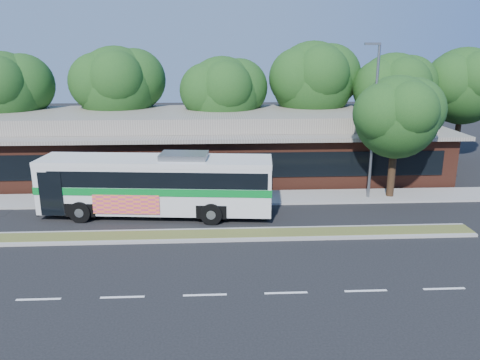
{
  "coord_description": "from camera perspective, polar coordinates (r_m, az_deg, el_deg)",
  "views": [
    {
      "loc": [
        0.49,
        -20.43,
        8.69
      ],
      "look_at": [
        1.73,
        3.48,
        2.0
      ],
      "focal_mm": 35.0,
      "sensor_mm": 36.0,
      "label": 1
    }
  ],
  "objects": [
    {
      "name": "tree_bg_b",
      "position": [
        37.34,
        -14.14,
        11.25
      ],
      "size": [
        6.69,
        6.0,
        9.0
      ],
      "color": "black",
      "rests_on": "ground"
    },
    {
      "name": "tree_bg_d",
      "position": [
        37.5,
        9.49,
        11.94
      ],
      "size": [
        6.91,
        6.2,
        9.37
      ],
      "color": "black",
      "rests_on": "ground"
    },
    {
      "name": "plaza_building",
      "position": [
        34.06,
        -3.75,
        4.47
      ],
      "size": [
        33.2,
        11.2,
        4.45
      ],
      "color": "#502519",
      "rests_on": "ground"
    },
    {
      "name": "tree_bg_c",
      "position": [
        35.71,
        -1.52,
        10.63
      ],
      "size": [
        6.24,
        5.6,
        8.26
      ],
      "color": "black",
      "rests_on": "ground"
    },
    {
      "name": "sidewalk_tree",
      "position": [
        29.1,
        19.13,
        7.5
      ],
      "size": [
        5.38,
        4.82,
        7.31
      ],
      "color": "black",
      "rests_on": "ground"
    },
    {
      "name": "tree_bg_e",
      "position": [
        38.31,
        18.67,
        10.4
      ],
      "size": [
        6.47,
        5.8,
        8.5
      ],
      "color": "black",
      "rests_on": "ground"
    },
    {
      "name": "transit_bus",
      "position": [
        25.35,
        -10.03,
        -0.11
      ],
      "size": [
        12.51,
        3.84,
        3.46
      ],
      "rotation": [
        0.0,
        0.0,
        -0.1
      ],
      "color": "silver",
      "rests_on": "ground"
    },
    {
      "name": "median_strip",
      "position": [
        22.73,
        -4.01,
        -6.7
      ],
      "size": [
        26.0,
        1.1,
        0.15
      ],
      "primitive_type": "cube",
      "color": "#454A1F",
      "rests_on": "ground"
    },
    {
      "name": "ground",
      "position": [
        22.21,
        -4.03,
        -7.47
      ],
      "size": [
        120.0,
        120.0,
        0.0
      ],
      "primitive_type": "plane",
      "color": "black",
      "rests_on": "ground"
    },
    {
      "name": "lamp_post",
      "position": [
        28.2,
        15.96,
        7.3
      ],
      "size": [
        0.93,
        0.18,
        9.07
      ],
      "color": "slate",
      "rests_on": "ground"
    },
    {
      "name": "tree_bg_a",
      "position": [
        38.73,
        -26.28,
        9.86
      ],
      "size": [
        6.47,
        5.8,
        8.63
      ],
      "color": "black",
      "rests_on": "ground"
    },
    {
      "name": "sidewalk",
      "position": [
        28.19,
        -3.83,
        -2.25
      ],
      "size": [
        44.0,
        2.6,
        0.12
      ],
      "primitive_type": "cube",
      "color": "gray",
      "rests_on": "ground"
    },
    {
      "name": "tree_bg_f",
      "position": [
        41.74,
        26.04,
        10.46
      ],
      "size": [
        6.69,
        6.0,
        8.92
      ],
      "color": "black",
      "rests_on": "ground"
    }
  ]
}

